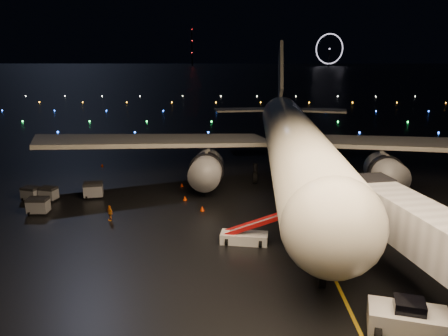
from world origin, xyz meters
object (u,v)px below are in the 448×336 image
Objects in this scene: airliner at (292,109)px; belt_loader at (244,227)px; pushback_tug at (408,317)px; crew_c at (110,213)px; baggage_cart_0 at (38,206)px; baggage_cart_1 at (93,190)px; baggage_cart_3 at (31,194)px; baggage_cart_2 at (48,194)px.

airliner reaches higher than belt_loader.
airliner is 14.65× the size of pushback_tug.
crew_c is (-20.08, -15.82, -8.56)m from airliner.
baggage_cart_0 is (-7.99, 1.86, 0.07)m from crew_c.
pushback_tug reaches higher than crew_c.
airliner is 32.12× the size of baggage_cart_0.
airliner is 26.78m from baggage_cart_1.
baggage_cart_3 is at bearing -159.64° from airliner.
belt_loader reaches higher than baggage_cart_1.
baggage_cart_2 is (-31.23, 24.32, -0.29)m from pushback_tug.
crew_c is (-13.29, 5.25, -0.66)m from belt_loader.
airliner reaches higher than baggage_cart_1.
baggage_cart_0 is 1.12× the size of baggage_cart_2.
baggage_cart_1 is (-26.39, 25.34, -0.16)m from pushback_tug.
baggage_cart_0 is (-30.53, 19.95, -0.20)m from pushback_tug.
baggage_cart_2 is at bearing 157.29° from pushback_tug.
airliner is at bearing 109.36° from pushback_tug.
belt_loader is 2.94× the size of baggage_cart_0.
baggage_cart_1 reaches higher than baggage_cart_2.
crew_c is at bearing -14.20° from baggage_cart_0.
crew_c is 0.87× the size of baggage_cart_3.
baggage_cart_3 is at bearing 176.06° from baggage_cart_1.
baggage_cart_2 is at bearing -174.77° from crew_c.
baggage_cart_0 is 0.96× the size of baggage_cart_1.
crew_c is at bearing -13.04° from baggage_cart_3.
belt_loader reaches higher than baggage_cart_0.
baggage_cart_1 is (-17.13, 12.50, -0.56)m from belt_loader.
baggage_cart_3 is at bearing 161.81° from belt_loader.
baggage_cart_0 is at bearing 162.04° from pushback_tug.
airliner is at bearing 7.24° from baggage_cart_1.
pushback_tug reaches higher than baggage_cart_0.
airliner is 26.96m from crew_c.
baggage_cart_1 is (-3.85, 7.26, 0.10)m from crew_c.
baggage_cart_3 is (-24.01, 11.47, -0.68)m from belt_loader.
pushback_tug is 2.44× the size of baggage_cart_3.
airliner is 30.88× the size of baggage_cart_1.
baggage_cart_2 is at bearing 98.06° from baggage_cart_0.
pushback_tug is 2.45× the size of baggage_cart_2.
pushback_tug is at bearing -34.24° from baggage_cart_0.
baggage_cart_2 is (-0.70, 4.37, -0.09)m from baggage_cart_0.
baggage_cart_2 is (-21.98, 11.48, -0.69)m from belt_loader.
crew_c is at bearing -74.54° from baggage_cart_1.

